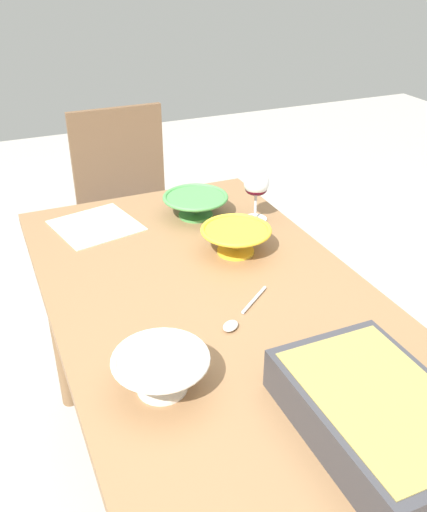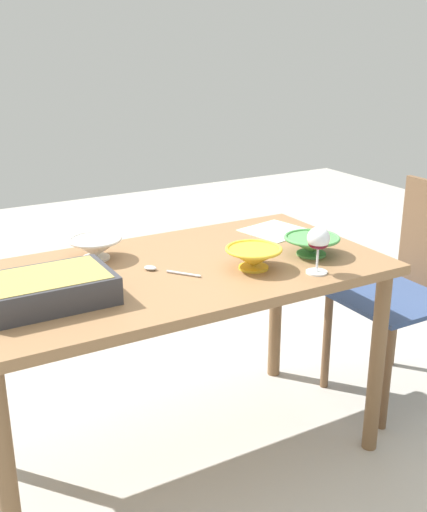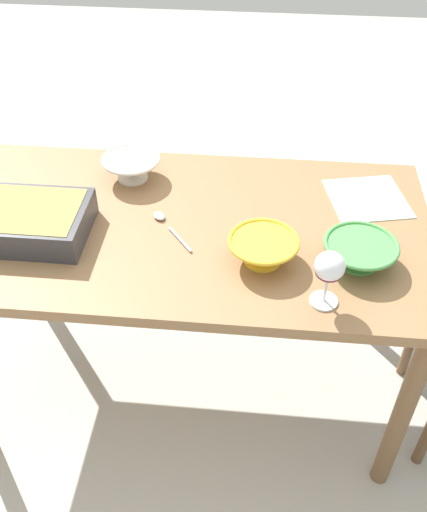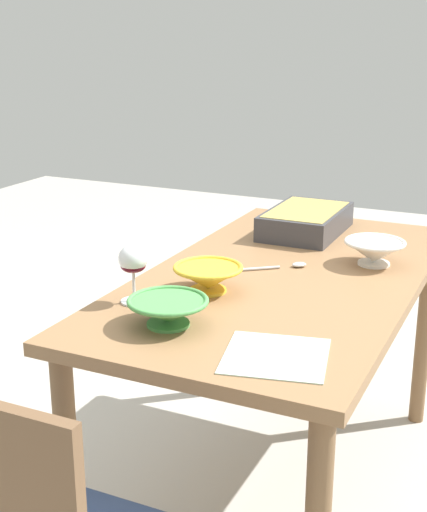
% 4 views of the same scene
% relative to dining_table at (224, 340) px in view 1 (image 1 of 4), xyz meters
% --- Properties ---
extents(dining_table, '(1.45, 0.76, 0.76)m').
position_rel_dining_table_xyz_m(dining_table, '(0.00, 0.00, 0.00)').
color(dining_table, olive).
rests_on(dining_table, ground_plane).
extents(chair, '(0.44, 0.40, 0.93)m').
position_rel_dining_table_xyz_m(chair, '(1.09, -0.07, -0.17)').
color(chair, '#334772').
rests_on(chair, ground_plane).
extents(wine_glass, '(0.08, 0.08, 0.16)m').
position_rel_dining_table_xyz_m(wine_glass, '(0.39, -0.28, 0.20)').
color(wine_glass, white).
rests_on(wine_glass, dining_table).
extents(casserole_dish, '(0.38, 0.24, 0.09)m').
position_rel_dining_table_xyz_m(casserole_dish, '(-0.45, -0.08, 0.14)').
color(casserole_dish, '#38383D').
rests_on(casserole_dish, dining_table).
extents(mixing_bowl, '(0.19, 0.19, 0.08)m').
position_rel_dining_table_xyz_m(mixing_bowl, '(0.23, -0.14, 0.13)').
color(mixing_bowl, yellow).
rests_on(mixing_bowl, dining_table).
extents(small_bowl, '(0.20, 0.20, 0.07)m').
position_rel_dining_table_xyz_m(small_bowl, '(0.49, -0.12, 0.13)').
color(small_bowl, '#4C994C').
rests_on(small_bowl, dining_table).
extents(serving_bowl, '(0.19, 0.19, 0.08)m').
position_rel_dining_table_xyz_m(serving_bowl, '(-0.20, 0.22, 0.13)').
color(serving_bowl, white).
rests_on(serving_bowl, dining_table).
extents(serving_spoon, '(0.14, 0.17, 0.01)m').
position_rel_dining_table_xyz_m(serving_spoon, '(-0.05, -0.01, 0.10)').
color(serving_spoon, silver).
rests_on(serving_spoon, dining_table).
extents(napkin, '(0.27, 0.27, 0.00)m').
position_rel_dining_table_xyz_m(napkin, '(0.55, 0.18, 0.09)').
color(napkin, '#B2CCB7').
rests_on(napkin, dining_table).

